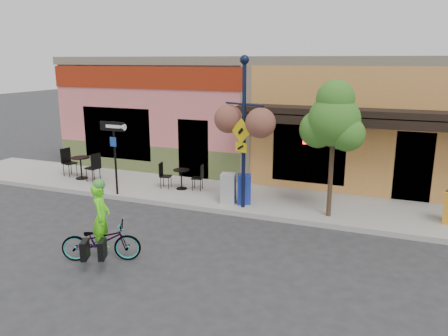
% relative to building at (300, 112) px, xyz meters
% --- Properties ---
extents(ground, '(90.00, 90.00, 0.00)m').
position_rel_building_xyz_m(ground, '(0.00, -7.50, -2.25)').
color(ground, '#2D2D30').
rests_on(ground, ground).
extents(sidewalk, '(24.00, 3.00, 0.15)m').
position_rel_building_xyz_m(sidewalk, '(0.00, -5.50, -2.17)').
color(sidewalk, '#9E9B93').
rests_on(sidewalk, ground).
extents(curb, '(24.00, 0.12, 0.15)m').
position_rel_building_xyz_m(curb, '(0.00, -6.95, -2.17)').
color(curb, '#A8A59E').
rests_on(curb, ground).
extents(building, '(18.20, 8.20, 4.50)m').
position_rel_building_xyz_m(building, '(0.00, 0.00, 0.00)').
color(building, '#D76A6D').
rests_on(building, ground).
extents(bicycle, '(1.85, 1.27, 0.92)m').
position_rel_building_xyz_m(bicycle, '(-2.10, -10.77, -1.79)').
color(bicycle, maroon).
rests_on(bicycle, ground).
extents(cyclist_rider, '(0.57, 0.67, 1.55)m').
position_rel_building_xyz_m(cyclist_rider, '(-2.05, -10.77, -1.48)').
color(cyclist_rider, '#5FFC1A').
rests_on(cyclist_rider, ground).
extents(lamp_post, '(1.51, 1.05, 4.38)m').
position_rel_building_xyz_m(lamp_post, '(-0.21, -6.57, 0.09)').
color(lamp_post, black).
rests_on(lamp_post, sidewalk).
extents(one_way_sign, '(0.91, 0.22, 2.37)m').
position_rel_building_xyz_m(one_way_sign, '(-4.43, -6.85, -0.91)').
color(one_way_sign, black).
rests_on(one_way_sign, sidewalk).
extents(cafe_set_left, '(1.91, 1.25, 1.05)m').
position_rel_building_xyz_m(cafe_set_left, '(-6.75, -5.74, -1.57)').
color(cafe_set_left, black).
rests_on(cafe_set_left, sidewalk).
extents(cafe_set_right, '(1.58, 0.98, 0.88)m').
position_rel_building_xyz_m(cafe_set_right, '(-2.75, -5.57, -1.66)').
color(cafe_set_right, black).
rests_on(cafe_set_right, sidewalk).
extents(newspaper_box_blue, '(0.50, 0.47, 0.90)m').
position_rel_building_xyz_m(newspaper_box_blue, '(-0.30, -6.22, -1.65)').
color(newspaper_box_blue, '#1C32A9').
rests_on(newspaper_box_blue, sidewalk).
extents(newspaper_box_grey, '(0.49, 0.45, 0.92)m').
position_rel_building_xyz_m(newspaper_box_grey, '(-0.76, -6.35, -1.64)').
color(newspaper_box_grey, '#A7A7A7').
rests_on(newspaper_box_grey, sidewalk).
extents(street_tree, '(1.54, 1.54, 3.79)m').
position_rel_building_xyz_m(street_tree, '(2.25, -6.40, -0.20)').
color(street_tree, '#3D7A26').
rests_on(street_tree, sidewalk).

